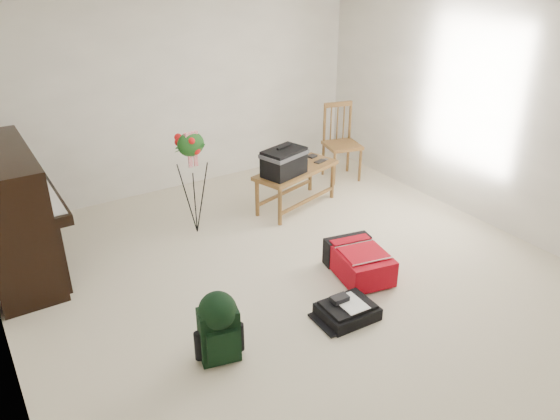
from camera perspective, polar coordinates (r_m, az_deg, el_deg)
floor at (r=5.26m, az=2.12°, el=-7.43°), size 5.00×5.50×0.01m
ceiling at (r=4.40m, az=2.69°, el=20.83°), size 5.00×5.50×0.01m
wall_back at (r=7.02m, az=-10.76°, el=12.06°), size 5.00×0.04×2.50m
wall_right at (r=6.38m, az=21.46°, el=9.31°), size 0.04×5.50×2.50m
piano at (r=5.69m, az=-26.19°, el=-0.64°), size 0.71×1.50×1.25m
bench at (r=6.36m, az=0.53°, el=4.90°), size 1.18×0.73×0.85m
dining_chair at (r=7.41m, az=6.35°, el=6.99°), size 0.53×0.53×1.01m
red_suitcase at (r=5.34m, az=7.95°, el=-5.15°), size 0.57×0.75×0.29m
black_duffel at (r=4.79m, az=7.03°, el=-10.35°), size 0.48×0.39×0.20m
green_backpack at (r=4.21m, az=-6.43°, el=-11.76°), size 0.33×0.31×0.60m
flower_stand at (r=5.93m, az=-9.01°, el=2.74°), size 0.42×0.42×1.19m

